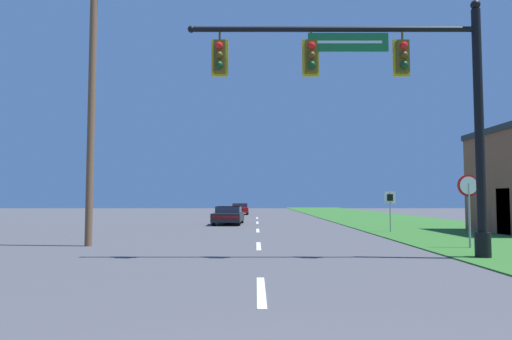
# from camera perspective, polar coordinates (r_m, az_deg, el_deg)

# --- Properties ---
(grass_verge_right) EXTENTS (10.00, 110.00, 0.04)m
(grass_verge_right) POSITION_cam_1_polar(r_m,az_deg,el_deg) (34.26, 17.96, -6.26)
(grass_verge_right) COLOR #2D6626
(grass_verge_right) RESTS_ON ground
(road_center_line) EXTENTS (0.16, 34.80, 0.01)m
(road_center_line) POSITION_cam_1_polar(r_m,az_deg,el_deg) (24.59, 0.05, -7.58)
(road_center_line) COLOR silver
(road_center_line) RESTS_ON ground
(signal_mast) EXTENTS (8.73, 0.47, 7.54)m
(signal_mast) POSITION_cam_1_polar(r_m,az_deg,el_deg) (14.09, 17.12, 8.80)
(signal_mast) COLOR black
(signal_mast) RESTS_ON grass_verge_right
(car_ahead) EXTENTS (1.98, 4.68, 1.19)m
(car_ahead) POSITION_cam_1_polar(r_m,az_deg,el_deg) (30.70, -3.63, -5.66)
(car_ahead) COLOR black
(car_ahead) RESTS_ON ground
(far_car) EXTENTS (1.82, 4.23, 1.19)m
(far_car) POSITION_cam_1_polar(r_m,az_deg,el_deg) (49.89, -2.17, -4.88)
(far_car) COLOR black
(far_car) RESTS_ON ground
(stop_sign) EXTENTS (0.76, 0.07, 2.50)m
(stop_sign) POSITION_cam_1_polar(r_m,az_deg,el_deg) (17.32, 24.88, -2.76)
(stop_sign) COLOR gray
(stop_sign) RESTS_ON grass_verge_right
(route_sign_post) EXTENTS (0.55, 0.06, 2.03)m
(route_sign_post) POSITION_cam_1_polar(r_m,az_deg,el_deg) (24.10, 16.24, -3.90)
(route_sign_post) COLOR gray
(route_sign_post) RESTS_ON grass_verge_right
(utility_pole_near) EXTENTS (1.80, 0.26, 10.97)m
(utility_pole_near) POSITION_cam_1_polar(r_m,az_deg,el_deg) (18.11, -20.01, 9.17)
(utility_pole_near) COLOR brown
(utility_pole_near) RESTS_ON ground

